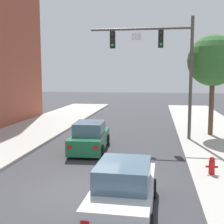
{
  "coord_description": "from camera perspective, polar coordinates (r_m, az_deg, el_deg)",
  "views": [
    {
      "loc": [
        2.6,
        -9.91,
        4.14
      ],
      "look_at": [
        0.0,
        6.97,
        2.0
      ],
      "focal_mm": 47.67,
      "sensor_mm": 36.0,
      "label": 1
    }
  ],
  "objects": [
    {
      "name": "ground_plane",
      "position": [
        11.05,
        -5.7,
        -14.9
      ],
      "size": [
        120.0,
        120.0,
        0.0
      ],
      "primitive_type": "plane",
      "color": "#38383D"
    },
    {
      "name": "traffic_signal_mast",
      "position": [
        18.91,
        9.58,
        10.66
      ],
      "size": [
        6.34,
        0.38,
        7.5
      ],
      "color": "#514C47",
      "rests_on": "sidewalk_right"
    },
    {
      "name": "car_lead_green",
      "position": [
        16.42,
        -4.27,
        -4.89
      ],
      "size": [
        2.01,
        4.32,
        1.6
      ],
      "color": "#1E663D",
      "rests_on": "ground"
    },
    {
      "name": "car_following_white",
      "position": [
        9.16,
        2.3,
        -14.77
      ],
      "size": [
        1.91,
        4.28,
        1.6
      ],
      "color": "silver",
      "rests_on": "ground"
    },
    {
      "name": "fire_hydrant",
      "position": [
        12.83,
        18.6,
        -9.69
      ],
      "size": [
        0.48,
        0.24,
        0.72
      ],
      "color": "red",
      "rests_on": "sidewalk_right"
    },
    {
      "name": "street_tree_second",
      "position": [
        20.77,
        18.84,
        9.26
      ],
      "size": [
        3.34,
        3.34,
        6.6
      ],
      "color": "brown",
      "rests_on": "sidewalk_right"
    }
  ]
}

